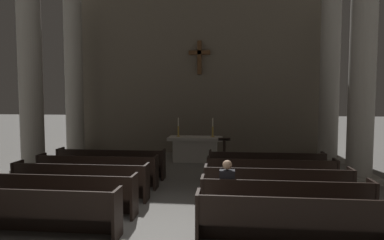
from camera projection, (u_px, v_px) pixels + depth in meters
name	position (u px, v px, depth m)	size (l,w,h in m)	color
pew_left_row_1	(28.00, 211.00, 6.28)	(3.51, 0.50, 0.95)	black
pew_left_row_2	(58.00, 194.00, 7.40)	(3.51, 0.50, 0.95)	black
pew_left_row_3	(81.00, 181.00, 8.53)	(3.51, 0.50, 0.95)	black
pew_left_row_4	(98.00, 171.00, 9.65)	(3.51, 0.50, 0.95)	black
pew_left_row_5	(111.00, 163.00, 10.77)	(3.51, 0.50, 0.95)	black
pew_right_row_1	(297.00, 221.00, 5.77)	(3.51, 0.50, 0.95)	black
pew_right_row_2	(285.00, 201.00, 6.90)	(3.51, 0.50, 0.95)	black
pew_right_row_3	(277.00, 186.00, 8.02)	(3.51, 0.50, 0.95)	black
pew_right_row_4	(271.00, 175.00, 9.14)	(3.51, 0.50, 0.95)	black
pew_right_row_5	(266.00, 167.00, 10.26)	(3.51, 0.50, 0.95)	black
column_left_second	(30.00, 65.00, 11.20)	(1.15, 1.15, 7.58)	#ADA89E
column_right_second	(363.00, 62.00, 10.10)	(1.15, 1.15, 7.58)	#ADA89E
column_left_third	(74.00, 72.00, 14.41)	(1.15, 1.15, 7.58)	#ADA89E
column_right_third	(330.00, 70.00, 13.31)	(1.15, 1.15, 7.58)	#ADA89E
altar	(195.00, 148.00, 13.51)	(2.20, 0.90, 1.01)	#BCB7AD
candlestick_left	(178.00, 130.00, 13.53)	(0.16, 0.16, 0.77)	#B79338
candlestick_right	(213.00, 131.00, 13.39)	(0.16, 0.16, 0.77)	#B79338
apse_with_cross	(200.00, 67.00, 15.45)	(11.94, 0.43, 8.03)	#706656
lectern	(224.00, 154.00, 12.20)	(0.44, 0.36, 1.15)	black
lone_worshipper	(227.00, 189.00, 7.04)	(0.32, 0.43, 1.32)	#26262B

